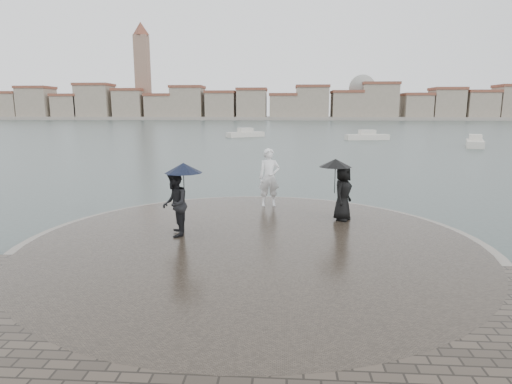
{
  "coord_description": "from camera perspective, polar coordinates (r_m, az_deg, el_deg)",
  "views": [
    {
      "loc": [
        0.82,
        -7.49,
        3.82
      ],
      "look_at": [
        0.0,
        4.8,
        1.45
      ],
      "focal_mm": 30.0,
      "sensor_mm": 36.0,
      "label": 1
    }
  ],
  "objects": [
    {
      "name": "far_skyline",
      "position": [
        168.36,
        1.45,
        11.5
      ],
      "size": [
        260.0,
        20.0,
        37.0
      ],
      "color": "gray",
      "rests_on": "ground"
    },
    {
      "name": "visitor_right",
      "position": [
        13.75,
        11.25,
        0.87
      ],
      "size": [
        1.22,
        1.13,
        1.95
      ],
      "color": "black",
      "rests_on": "quay_tip"
    },
    {
      "name": "quay_tip",
      "position": [
        11.61,
        -0.43,
        -7.38
      ],
      "size": [
        11.9,
        11.9,
        0.36
      ],
      "primitive_type": "cylinder",
      "color": "#2D261E",
      "rests_on": "ground"
    },
    {
      "name": "visitor_left",
      "position": [
        11.97,
        -10.54,
        -0.53
      ],
      "size": [
        1.2,
        1.12,
        2.04
      ],
      "color": "black",
      "rests_on": "quay_tip"
    },
    {
      "name": "boats",
      "position": [
        55.46,
        12.52,
        7.08
      ],
      "size": [
        29.98,
        20.16,
        1.5
      ],
      "color": "beige",
      "rests_on": "ground"
    },
    {
      "name": "kerb_ring",
      "position": [
        11.62,
        -0.43,
        -7.48
      ],
      "size": [
        12.5,
        12.5,
        0.32
      ],
      "primitive_type": "cylinder",
      "color": "gray",
      "rests_on": "ground"
    },
    {
      "name": "ground",
      "position": [
        8.45,
        -2.27,
        -16.0
      ],
      "size": [
        400.0,
        400.0,
        0.0
      ],
      "primitive_type": "plane",
      "color": "#2B3835",
      "rests_on": "ground"
    },
    {
      "name": "statue",
      "position": [
        15.52,
        1.78,
        1.96
      ],
      "size": [
        0.83,
        0.6,
        2.1
      ],
      "primitive_type": "imported",
      "rotation": [
        0.0,
        0.0,
        0.13
      ],
      "color": "white",
      "rests_on": "quay_tip"
    }
  ]
}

